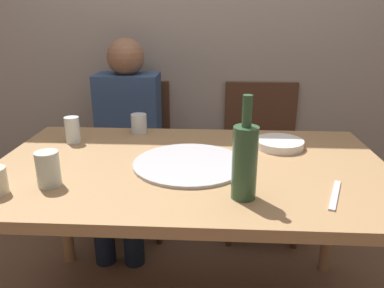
{
  "coord_description": "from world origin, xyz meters",
  "views": [
    {
      "loc": [
        0.09,
        -1.35,
        1.31
      ],
      "look_at": [
        0.0,
        0.09,
        0.8
      ],
      "focal_mm": 35.58,
      "sensor_mm": 36.0,
      "label": 1
    }
  ],
  "objects_px": {
    "tumbler_near": "(139,124)",
    "table_knife": "(335,195)",
    "guest_in_sweater": "(126,134)",
    "dining_table": "(190,183)",
    "tumbler_far": "(48,169)",
    "plate_stack": "(279,144)",
    "pizza_tray": "(190,164)",
    "short_glass": "(72,130)",
    "wine_bottle": "(245,160)",
    "chair_left": "(133,146)",
    "chair_right": "(261,149)"
  },
  "relations": [
    {
      "from": "tumbler_near",
      "to": "chair_left",
      "type": "relative_size",
      "value": 0.1
    },
    {
      "from": "table_knife",
      "to": "plate_stack",
      "type": "bearing_deg",
      "value": -145.71
    },
    {
      "from": "tumbler_near",
      "to": "table_knife",
      "type": "height_order",
      "value": "tumbler_near"
    },
    {
      "from": "plate_stack",
      "to": "pizza_tray",
      "type": "bearing_deg",
      "value": -149.22
    },
    {
      "from": "pizza_tray",
      "to": "plate_stack",
      "type": "height_order",
      "value": "plate_stack"
    },
    {
      "from": "table_knife",
      "to": "chair_right",
      "type": "height_order",
      "value": "chair_right"
    },
    {
      "from": "pizza_tray",
      "to": "guest_in_sweater",
      "type": "relative_size",
      "value": 0.37
    },
    {
      "from": "dining_table",
      "to": "wine_bottle",
      "type": "distance_m",
      "value": 0.38
    },
    {
      "from": "wine_bottle",
      "to": "short_glass",
      "type": "xyz_separation_m",
      "value": [
        -0.72,
        0.49,
        -0.07
      ]
    },
    {
      "from": "wine_bottle",
      "to": "pizza_tray",
      "type": "bearing_deg",
      "value": 125.43
    },
    {
      "from": "pizza_tray",
      "to": "wine_bottle",
      "type": "bearing_deg",
      "value": -54.57
    },
    {
      "from": "table_knife",
      "to": "dining_table",
      "type": "bearing_deg",
      "value": -95.51
    },
    {
      "from": "wine_bottle",
      "to": "plate_stack",
      "type": "relative_size",
      "value": 1.6
    },
    {
      "from": "short_glass",
      "to": "chair_right",
      "type": "height_order",
      "value": "chair_right"
    },
    {
      "from": "chair_left",
      "to": "guest_in_sweater",
      "type": "height_order",
      "value": "guest_in_sweater"
    },
    {
      "from": "tumbler_far",
      "to": "chair_right",
      "type": "relative_size",
      "value": 0.13
    },
    {
      "from": "chair_left",
      "to": "table_knife",
      "type": "bearing_deg",
      "value": 129.01
    },
    {
      "from": "plate_stack",
      "to": "chair_right",
      "type": "bearing_deg",
      "value": 89.35
    },
    {
      "from": "pizza_tray",
      "to": "table_knife",
      "type": "distance_m",
      "value": 0.52
    },
    {
      "from": "short_glass",
      "to": "pizza_tray",
      "type": "bearing_deg",
      "value": -23.59
    },
    {
      "from": "tumbler_far",
      "to": "chair_right",
      "type": "xyz_separation_m",
      "value": [
        0.84,
        1.07,
        -0.3
      ]
    },
    {
      "from": "pizza_tray",
      "to": "tumbler_far",
      "type": "xyz_separation_m",
      "value": [
        -0.46,
        -0.2,
        0.05
      ]
    },
    {
      "from": "dining_table",
      "to": "guest_in_sweater",
      "type": "xyz_separation_m",
      "value": [
        -0.41,
        0.7,
        -0.03
      ]
    },
    {
      "from": "dining_table",
      "to": "tumbler_far",
      "type": "height_order",
      "value": "tumbler_far"
    },
    {
      "from": "tumbler_near",
      "to": "pizza_tray",
      "type": "bearing_deg",
      "value": -55.32
    },
    {
      "from": "dining_table",
      "to": "tumbler_far",
      "type": "distance_m",
      "value": 0.52
    },
    {
      "from": "pizza_tray",
      "to": "short_glass",
      "type": "bearing_deg",
      "value": 156.41
    },
    {
      "from": "table_knife",
      "to": "chair_left",
      "type": "relative_size",
      "value": 0.24
    },
    {
      "from": "chair_left",
      "to": "wine_bottle",
      "type": "bearing_deg",
      "value": 117.9
    },
    {
      "from": "wine_bottle",
      "to": "table_knife",
      "type": "distance_m",
      "value": 0.32
    },
    {
      "from": "wine_bottle",
      "to": "short_glass",
      "type": "height_order",
      "value": "wine_bottle"
    },
    {
      "from": "pizza_tray",
      "to": "chair_right",
      "type": "distance_m",
      "value": 0.98
    },
    {
      "from": "wine_bottle",
      "to": "chair_left",
      "type": "bearing_deg",
      "value": 117.9
    },
    {
      "from": "dining_table",
      "to": "table_knife",
      "type": "height_order",
      "value": "table_knife"
    },
    {
      "from": "wine_bottle",
      "to": "chair_left",
      "type": "xyz_separation_m",
      "value": [
        -0.59,
        1.12,
        -0.36
      ]
    },
    {
      "from": "table_knife",
      "to": "guest_in_sweater",
      "type": "relative_size",
      "value": 0.19
    },
    {
      "from": "short_glass",
      "to": "tumbler_far",
      "type": "bearing_deg",
      "value": -80.16
    },
    {
      "from": "tumbler_near",
      "to": "tumbler_far",
      "type": "xyz_separation_m",
      "value": [
        -0.19,
        -0.6,
        0.01
      ]
    },
    {
      "from": "wine_bottle",
      "to": "tumbler_far",
      "type": "height_order",
      "value": "wine_bottle"
    },
    {
      "from": "dining_table",
      "to": "guest_in_sweater",
      "type": "distance_m",
      "value": 0.81
    },
    {
      "from": "pizza_tray",
      "to": "wine_bottle",
      "type": "relative_size",
      "value": 1.31
    },
    {
      "from": "short_glass",
      "to": "plate_stack",
      "type": "distance_m",
      "value": 0.91
    },
    {
      "from": "tumbler_near",
      "to": "dining_table",
      "type": "bearing_deg",
      "value": -54.84
    },
    {
      "from": "tumbler_near",
      "to": "chair_left",
      "type": "distance_m",
      "value": 0.57
    },
    {
      "from": "short_glass",
      "to": "plate_stack",
      "type": "height_order",
      "value": "short_glass"
    },
    {
      "from": "wine_bottle",
      "to": "table_knife",
      "type": "relative_size",
      "value": 1.48
    },
    {
      "from": "pizza_tray",
      "to": "guest_in_sweater",
      "type": "distance_m",
      "value": 0.83
    },
    {
      "from": "dining_table",
      "to": "pizza_tray",
      "type": "bearing_deg",
      "value": -73.64
    },
    {
      "from": "wine_bottle",
      "to": "short_glass",
      "type": "relative_size",
      "value": 2.8
    },
    {
      "from": "chair_right",
      "to": "tumbler_far",
      "type": "bearing_deg",
      "value": 52.04
    }
  ]
}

